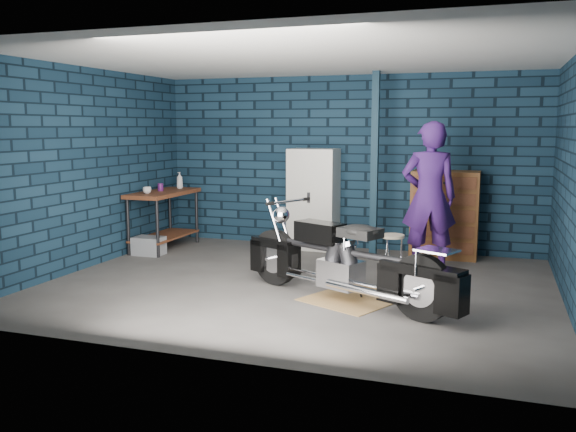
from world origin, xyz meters
name	(u,v)px	position (x,y,z in m)	size (l,w,h in m)	color
ground	(297,285)	(0.00, 0.00, 0.00)	(6.00, 6.00, 0.00)	#55524F
room_walls	(311,127)	(0.00, 0.55, 1.90)	(6.02, 5.01, 2.71)	#0F2333
support_post	(375,165)	(0.55, 1.95, 1.35)	(0.10, 0.10, 2.70)	#122A39
workbench	(164,220)	(-2.68, 1.46, 0.46)	(0.60, 1.40, 0.91)	brown
drip_mat	(345,301)	(0.72, -0.51, 0.00)	(0.89, 0.67, 0.01)	#9B7743
motorcycle	(345,254)	(0.72, -0.51, 0.53)	(2.41, 0.65, 1.06)	black
person	(429,197)	(1.41, 1.31, 0.99)	(0.72, 0.48, 1.98)	#401C6B
storage_bin	(149,246)	(-2.66, 0.96, 0.14)	(0.44, 0.31, 0.27)	gray
locker	(313,199)	(-0.46, 2.23, 0.79)	(0.73, 0.52, 1.57)	silver
tool_chest	(445,214)	(1.55, 2.23, 0.64)	(0.95, 0.53, 1.27)	brown
shop_stool	(392,256)	(1.02, 0.76, 0.28)	(0.30, 0.30, 0.55)	#C0AF91
cup_a	(147,190)	(-2.74, 1.10, 0.96)	(0.13, 0.13, 0.10)	#C0AF91
mug_purple	(161,187)	(-2.74, 1.49, 0.97)	(0.09, 0.09, 0.12)	#53175E
bottle	(180,180)	(-2.66, 1.96, 1.04)	(0.10, 0.10, 0.27)	gray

